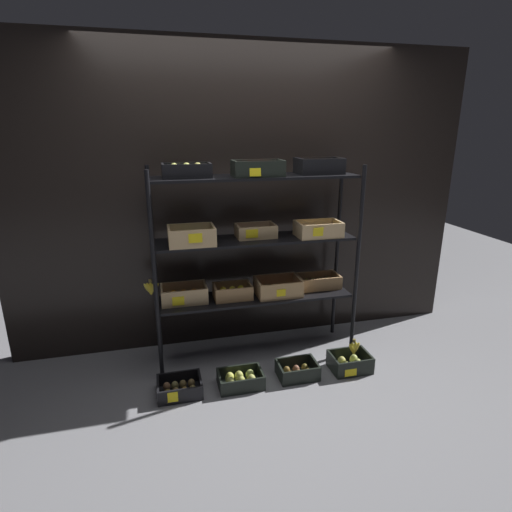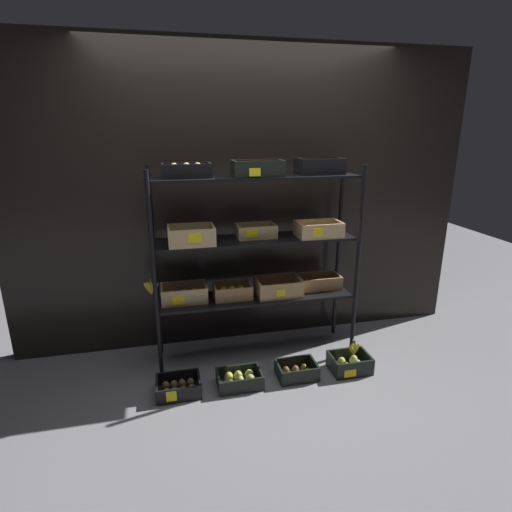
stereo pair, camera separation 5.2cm
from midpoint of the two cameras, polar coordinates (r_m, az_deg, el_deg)
ground_plane at (r=3.65m, az=-0.42°, el=-13.27°), size 10.00×10.00×0.00m
storefront_wall at (r=3.57m, az=-1.95°, el=7.77°), size 3.99×0.12×2.53m
display_rack at (r=3.25m, az=-0.65°, el=2.17°), size 1.71×0.42×1.64m
crate_ground_kiwi at (r=3.20m, az=-11.03°, el=-17.58°), size 0.32×0.25×0.11m
crate_ground_pear at (r=3.22m, az=-2.66°, el=-16.77°), size 0.33×0.22×0.11m
crate_ground_center_kiwi at (r=3.34m, az=5.30°, el=-15.63°), size 0.31×0.22×0.12m
crate_ground_right_pear at (r=3.48m, az=12.43°, el=-14.32°), size 0.31×0.24×0.14m
banana_bunch_loose at (r=3.41m, az=12.99°, el=-12.33°), size 0.11×0.04×0.13m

